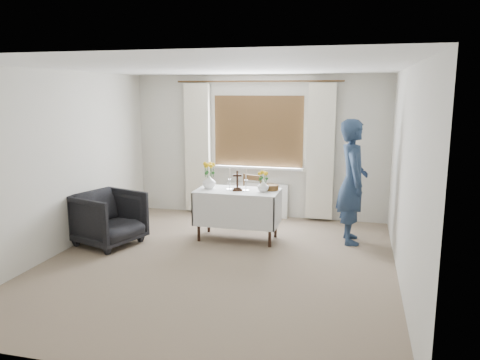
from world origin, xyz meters
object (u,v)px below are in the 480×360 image
at_px(armchair, 109,218).
at_px(person, 352,182).
at_px(flower_vase_left, 209,182).
at_px(altar_table, 238,215).
at_px(wooden_cross, 237,181).
at_px(wooden_chair, 248,200).
at_px(flower_vase_right, 263,186).

distance_m(armchair, person, 3.60).
xyz_separation_m(armchair, flower_vase_left, (1.31, 0.71, 0.48)).
bearing_deg(altar_table, flower_vase_left, 178.15).
xyz_separation_m(altar_table, person, (1.66, 0.30, 0.53)).
height_order(person, wooden_cross, person).
xyz_separation_m(altar_table, armchair, (-1.76, -0.70, 0.01)).
bearing_deg(altar_table, person, 10.21).
relative_size(wooden_chair, flower_vase_right, 4.74).
bearing_deg(wooden_cross, flower_vase_left, 154.13).
height_order(wooden_chair, person, person).
bearing_deg(wooden_cross, person, -7.95).
xyz_separation_m(wooden_chair, armchair, (-1.71, -1.57, -0.02)).
bearing_deg(wooden_chair, wooden_cross, -71.48).
relative_size(altar_table, wooden_cross, 4.08).
relative_size(wooden_cross, flower_vase_left, 1.45).
relative_size(armchair, flower_vase_left, 4.10).
bearing_deg(flower_vase_right, flower_vase_left, 177.87).
distance_m(armchair, flower_vase_right, 2.31).
bearing_deg(flower_vase_right, armchair, -162.41).
bearing_deg(flower_vase_right, person, 13.98).
bearing_deg(armchair, flower_vase_left, -43.48).
xyz_separation_m(altar_table, wooden_cross, (0.00, -0.04, 0.53)).
relative_size(armchair, flower_vase_right, 4.96).
xyz_separation_m(person, wooden_cross, (-1.66, -0.34, -0.00)).
distance_m(wooden_chair, flower_vase_right, 1.08).
relative_size(altar_table, wooden_chair, 1.51).
distance_m(armchair, wooden_cross, 1.96).
distance_m(wooden_cross, flower_vase_right, 0.39).
xyz_separation_m(altar_table, flower_vase_left, (-0.45, 0.01, 0.49)).
bearing_deg(altar_table, wooden_chair, 93.31).
height_order(altar_table, armchair, armchair).
bearing_deg(wooden_cross, armchair, -178.86).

